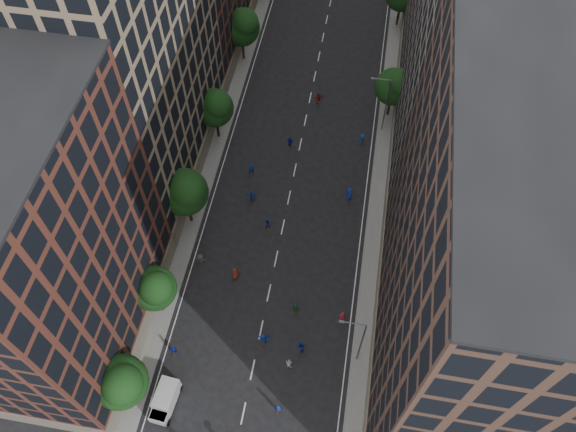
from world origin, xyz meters
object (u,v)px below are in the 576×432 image
(cargo_van, at_px, (165,400))
(skater_2, at_px, (300,346))
(streetlamp_far, at_px, (385,102))
(streetlamp_near, at_px, (360,341))
(skater_1, at_px, (278,408))

(cargo_van, bearing_deg, skater_2, 37.31)
(streetlamp_far, bearing_deg, skater_2, -99.96)
(streetlamp_near, relative_size, skater_1, 5.34)
(skater_1, height_order, skater_2, skater_2)
(streetlamp_near, xyz_separation_m, cargo_van, (-18.16, -7.86, -3.98))
(streetlamp_near, xyz_separation_m, skater_1, (-6.94, -6.65, -4.32))
(skater_1, bearing_deg, streetlamp_far, -88.56)
(streetlamp_near, distance_m, skater_2, 7.18)
(streetlamp_near, bearing_deg, cargo_van, -156.59)
(cargo_van, relative_size, skater_1, 2.59)
(skater_1, distance_m, skater_2, 6.77)
(cargo_van, bearing_deg, skater_1, 10.98)
(cargo_van, height_order, skater_1, cargo_van)
(cargo_van, bearing_deg, streetlamp_near, 28.23)
(skater_2, bearing_deg, streetlamp_near, -155.63)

